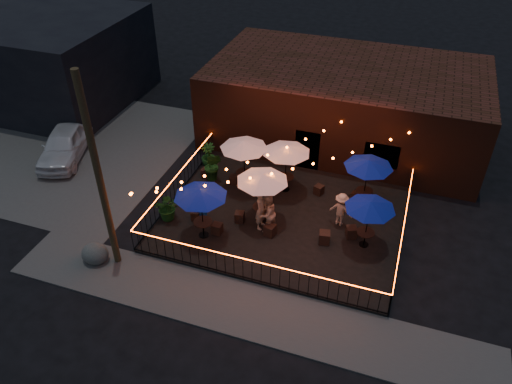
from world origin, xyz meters
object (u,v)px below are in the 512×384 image
at_px(cafe_table_5, 369,164).
at_px(cafe_table_2, 262,178).
at_px(cafe_table_1, 244,145).
at_px(cafe_table_4, 370,206).
at_px(cooler, 199,209).
at_px(cafe_table_0, 200,193).
at_px(boulder, 95,254).
at_px(utility_pole, 99,178).
at_px(cafe_table_3, 287,150).

bearing_deg(cafe_table_5, cafe_table_2, -146.87).
bearing_deg(cafe_table_5, cafe_table_1, -175.87).
height_order(cafe_table_2, cafe_table_4, cafe_table_2).
bearing_deg(cafe_table_1, cooler, -110.65).
bearing_deg(cafe_table_0, cafe_table_4, 14.02).
bearing_deg(cafe_table_4, boulder, -156.74).
relative_size(utility_pole, cafe_table_3, 3.18).
xyz_separation_m(cafe_table_3, cafe_table_5, (3.60, 0.09, -0.04)).
height_order(cafe_table_4, cooler, cafe_table_4).
bearing_deg(cafe_table_3, cafe_table_5, 1.38).
relative_size(utility_pole, cafe_table_2, 3.34).
relative_size(utility_pole, boulder, 8.12).
relative_size(cafe_table_0, cooler, 3.08).
relative_size(cafe_table_4, cooler, 2.83).
height_order(utility_pole, cafe_table_3, utility_pole).
distance_m(cafe_table_3, cafe_table_4, 4.85).
xyz_separation_m(cafe_table_5, boulder, (-9.33, -6.91, -1.89)).
bearing_deg(cafe_table_4, cafe_table_2, 178.24).
relative_size(cafe_table_5, cooler, 3.02).
bearing_deg(cafe_table_2, cafe_table_4, -1.76).
xyz_separation_m(utility_pole, cooler, (1.98, 3.43, -3.46)).
bearing_deg(cafe_table_0, cafe_table_2, 41.29).
bearing_deg(cafe_table_1, cafe_table_2, -53.63).
bearing_deg(cafe_table_5, cafe_table_3, -178.62).
bearing_deg(cafe_table_0, cafe_table_3, 61.50).
xyz_separation_m(cafe_table_5, cooler, (-6.55, -3.21, -1.74)).
height_order(cafe_table_4, cafe_table_5, cafe_table_5).
distance_m(cafe_table_1, boulder, 7.81).
xyz_separation_m(cafe_table_4, cafe_table_5, (-0.49, 2.69, 0.13)).
height_order(cafe_table_0, cafe_table_4, cafe_table_0).
distance_m(cafe_table_2, cooler, 3.26).
distance_m(utility_pole, cafe_table_3, 8.37).
distance_m(cafe_table_1, cafe_table_5, 5.51).
bearing_deg(cooler, boulder, -102.90).
xyz_separation_m(utility_pole, cafe_table_1, (3.04, 6.24, -1.65)).
bearing_deg(cafe_table_0, cafe_table_1, 84.44).
bearing_deg(utility_pole, cafe_table_3, 53.00).
distance_m(cafe_table_0, cafe_table_2, 2.61).
bearing_deg(cafe_table_4, cafe_table_1, 159.08).
relative_size(cafe_table_0, cafe_table_2, 0.99).
height_order(utility_pole, cafe_table_0, utility_pole).
height_order(cafe_table_3, cooler, cafe_table_3).
xyz_separation_m(cafe_table_1, cafe_table_2, (1.59, -2.15, -0.01)).
xyz_separation_m(utility_pole, cafe_table_0, (2.66, 2.36, -1.69)).
relative_size(cafe_table_4, cafe_table_5, 0.94).
bearing_deg(boulder, cafe_table_0, 37.28).
height_order(cafe_table_5, cooler, cafe_table_5).
xyz_separation_m(cafe_table_1, cooler, (-1.06, -2.81, -1.81)).
bearing_deg(cafe_table_2, boulder, -141.21).
bearing_deg(utility_pole, cafe_table_0, 41.57).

